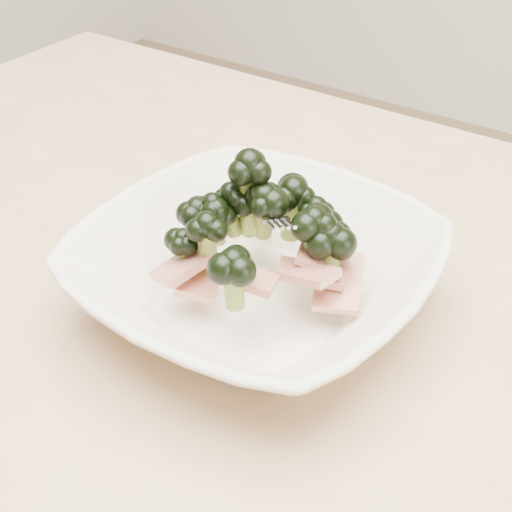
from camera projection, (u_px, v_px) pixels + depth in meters
name	position (u px, v px, depth m)	size (l,w,h in m)	color
dining_table	(260.00, 390.00, 0.64)	(1.20, 0.80, 0.75)	tan
broccoli_dish	(258.00, 265.00, 0.56)	(0.28, 0.28, 0.12)	beige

